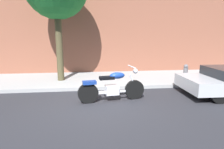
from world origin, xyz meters
The scene contains 5 objects.
ground_plane centered at (0.00, 0.00, 0.00)m, with size 60.00×60.00×0.00m, color #28282D.
sidewalk centered at (0.00, 3.45, 0.07)m, with size 20.72×3.38×0.14m, color #9C9C9C.
building_facade centered at (0.00, 5.39, 3.76)m, with size 20.72×0.50×7.52m, color brown.
motorcycle centered at (0.43, 0.42, 0.48)m, with size 2.28×0.71×1.17m.
fire_hydrant centered at (4.08, 2.43, 0.46)m, with size 0.20×0.20×0.91m.
Camera 1 is at (-0.30, -5.72, 2.16)m, focal length 30.60 mm.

